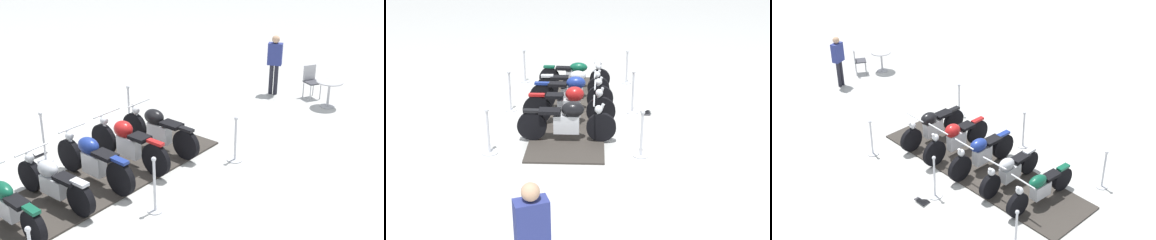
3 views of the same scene
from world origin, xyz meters
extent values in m
plane|color=silver|center=(0.00, 0.00, 0.00)|extent=(80.00, 80.00, 0.00)
cube|color=#38332D|center=(0.00, 0.00, 0.02)|extent=(6.16, 2.33, 0.04)
cylinder|color=black|center=(1.98, 0.56, 0.37)|extent=(0.19, 0.67, 0.66)
cylinder|color=black|center=(1.80, -0.97, 0.37)|extent=(0.19, 0.67, 0.66)
cube|color=silver|center=(1.89, -0.21, 0.43)|extent=(0.28, 0.59, 0.41)
ellipsoid|color=black|center=(1.91, -0.07, 0.78)|extent=(0.40, 0.54, 0.34)
cube|color=black|center=(1.85, -0.57, 0.73)|extent=(0.36, 0.51, 0.08)
cube|color=black|center=(1.80, -0.97, 0.73)|extent=(0.18, 0.38, 0.06)
cylinder|color=silver|center=(1.97, 0.48, 0.65)|extent=(0.10, 0.31, 0.56)
cylinder|color=silver|center=(1.96, 0.39, 0.99)|extent=(0.68, 0.11, 0.04)
sphere|color=silver|center=(1.97, 0.49, 0.79)|extent=(0.18, 0.18, 0.18)
cylinder|color=black|center=(1.04, 0.66, 0.39)|extent=(0.19, 0.71, 0.70)
cylinder|color=black|center=(0.85, -0.87, 0.39)|extent=(0.19, 0.71, 0.70)
cube|color=silver|center=(0.95, -0.10, 0.45)|extent=(0.25, 0.58, 0.43)
ellipsoid|color=#AD1919|center=(0.96, 0.03, 0.81)|extent=(0.40, 0.49, 0.35)
cube|color=black|center=(0.91, -0.44, 0.76)|extent=(0.36, 0.44, 0.08)
cube|color=#AD1919|center=(0.85, -0.87, 0.78)|extent=(0.17, 0.40, 0.06)
cylinder|color=silver|center=(1.03, 0.59, 0.69)|extent=(0.10, 0.29, 0.60)
cylinder|color=silver|center=(1.02, 0.51, 1.05)|extent=(0.73, 0.12, 0.04)
sphere|color=silver|center=(1.03, 0.61, 0.85)|extent=(0.18, 0.18, 0.18)
cylinder|color=black|center=(0.10, 0.75, 0.39)|extent=(0.21, 0.70, 0.69)
cylinder|color=black|center=(-0.10, -0.75, 0.39)|extent=(0.21, 0.70, 0.69)
cube|color=silver|center=(0.00, 0.00, 0.44)|extent=(0.29, 0.54, 0.42)
ellipsoid|color=navy|center=(0.02, 0.13, 0.79)|extent=(0.40, 0.54, 0.33)
cube|color=black|center=(-0.05, -0.35, 0.74)|extent=(0.36, 0.52, 0.08)
cube|color=navy|center=(-0.10, -0.75, 0.76)|extent=(0.20, 0.40, 0.06)
cylinder|color=silver|center=(0.09, 0.68, 0.68)|extent=(0.11, 0.28, 0.59)
cylinder|color=silver|center=(0.08, 0.61, 1.03)|extent=(0.64, 0.12, 0.04)
sphere|color=silver|center=(0.10, 0.71, 0.83)|extent=(0.18, 0.18, 0.18)
cylinder|color=black|center=(-0.88, 0.82, 0.35)|extent=(0.19, 0.63, 0.62)
cylinder|color=black|center=(-1.01, -0.61, 0.35)|extent=(0.19, 0.63, 0.62)
cube|color=silver|center=(-0.95, 0.10, 0.39)|extent=(0.29, 0.59, 0.35)
ellipsoid|color=#B7BAC1|center=(-0.93, 0.24, 0.69)|extent=(0.34, 0.48, 0.31)
cube|color=black|center=(-0.98, -0.27, 0.64)|extent=(0.32, 0.52, 0.08)
cube|color=#B7BAC1|center=(-1.01, -0.61, 0.69)|extent=(0.19, 0.35, 0.06)
cylinder|color=silver|center=(-0.89, 0.75, 0.61)|extent=(0.09, 0.27, 0.53)
cylinder|color=silver|center=(-0.89, 0.68, 0.94)|extent=(0.72, 0.10, 0.04)
sphere|color=silver|center=(-0.89, 0.78, 0.74)|extent=(0.18, 0.18, 0.18)
cylinder|color=black|center=(-1.77, 0.96, 0.34)|extent=(0.23, 0.62, 0.60)
cylinder|color=black|center=(-2.02, -0.54, 0.34)|extent=(0.23, 0.62, 0.60)
cube|color=silver|center=(-1.89, 0.21, 0.38)|extent=(0.31, 0.53, 0.35)
ellipsoid|color=#0F5138|center=(-1.87, 0.33, 0.68)|extent=(0.37, 0.56, 0.29)
cube|color=black|center=(-1.95, -0.12, 0.64)|extent=(0.33, 0.49, 0.08)
cube|color=#0F5138|center=(-2.02, -0.54, 0.68)|extent=(0.21, 0.35, 0.06)
cylinder|color=silver|center=(-1.78, 0.89, 0.60)|extent=(0.11, 0.28, 0.52)
cylinder|color=silver|center=(-1.79, 0.82, 0.92)|extent=(0.72, 0.16, 0.04)
sphere|color=silver|center=(-1.77, 0.92, 0.72)|extent=(0.18, 0.18, 0.18)
cylinder|color=silver|center=(2.36, -1.87, 0.01)|extent=(0.34, 0.34, 0.03)
cylinder|color=silver|center=(2.36, -1.87, 0.48)|extent=(0.05, 0.05, 0.92)
sphere|color=silver|center=(2.36, -1.87, 0.98)|extent=(0.09, 0.09, 0.09)
cylinder|color=silver|center=(2.71, 1.31, 0.01)|extent=(0.33, 0.33, 0.03)
cylinder|color=silver|center=(2.71, 1.31, 0.49)|extent=(0.05, 0.05, 0.92)
sphere|color=silver|center=(2.71, 1.31, 0.98)|extent=(0.09, 0.09, 0.09)
cylinder|color=silver|center=(-0.17, -1.59, 0.01)|extent=(0.28, 0.28, 0.03)
cylinder|color=silver|center=(-0.17, -1.59, 0.52)|extent=(0.05, 0.05, 0.99)
sphere|color=silver|center=(-0.17, -1.59, 1.05)|extent=(0.09, 0.09, 0.09)
cylinder|color=silver|center=(0.17, 1.59, 0.01)|extent=(0.36, 0.36, 0.03)
cylinder|color=silver|center=(0.17, 1.59, 0.54)|extent=(0.05, 0.05, 1.04)
sphere|color=silver|center=(0.17, 1.59, 1.10)|extent=(0.09, 0.09, 0.09)
cylinder|color=silver|center=(-2.71, -1.31, 0.01)|extent=(0.30, 0.30, 0.03)
cylinder|color=silver|center=(-2.71, -1.31, 0.50)|extent=(0.05, 0.05, 0.94)
sphere|color=silver|center=(-2.71, -1.31, 1.00)|extent=(0.09, 0.09, 0.09)
cylinder|color=silver|center=(-2.36, 1.87, 0.51)|extent=(0.05, 0.05, 0.96)
sphere|color=silver|center=(-2.36, 1.87, 1.02)|extent=(0.09, 0.09, 0.09)
cube|color=#333338|center=(0.27, 1.94, 0.01)|extent=(0.37, 0.24, 0.02)
cube|color=white|center=(0.27, 1.94, 0.15)|extent=(0.35, 0.30, 0.16)
cylinder|color=#B7B7BC|center=(6.55, -2.53, 0.01)|extent=(0.39, 0.39, 0.02)
cylinder|color=#B7B7BC|center=(6.55, -2.53, 0.36)|extent=(0.07, 0.07, 0.68)
cylinder|color=#B7B7BC|center=(6.55, -2.53, 0.72)|extent=(0.71, 0.71, 0.03)
cylinder|color=#B7B7BC|center=(7.02, -2.15, 0.23)|extent=(0.03, 0.03, 0.46)
cylinder|color=#B7B7BC|center=(6.74, -1.95, 0.23)|extent=(0.03, 0.03, 0.46)
cylinder|color=#B7B7BC|center=(7.21, -1.87, 0.23)|extent=(0.03, 0.03, 0.46)
cylinder|color=#B7B7BC|center=(6.93, -1.68, 0.23)|extent=(0.03, 0.03, 0.46)
cube|color=#3F3F47|center=(6.97, -1.91, 0.48)|extent=(0.56, 0.56, 0.04)
cube|color=#B7B7BC|center=(7.08, -1.76, 0.71)|extent=(0.35, 0.25, 0.44)
cylinder|color=#23232D|center=(6.74, -0.89, 0.44)|extent=(0.12, 0.12, 0.89)
cylinder|color=#23232D|center=(6.70, -0.76, 0.44)|extent=(0.12, 0.12, 0.89)
cube|color=navy|center=(6.72, -0.82, 1.20)|extent=(0.32, 0.44, 0.63)
sphere|color=tan|center=(6.72, -0.82, 1.63)|extent=(0.22, 0.22, 0.22)
camera|label=1|loc=(-6.45, -6.33, 5.08)|focal=47.62mm
camera|label=2|loc=(11.15, -0.60, 4.29)|focal=42.36mm
camera|label=3|loc=(-6.92, 8.95, 7.90)|focal=49.83mm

